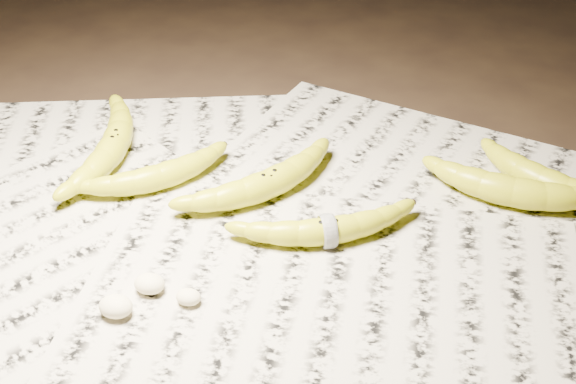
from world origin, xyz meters
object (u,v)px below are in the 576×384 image
(banana_upper_b, at_px, (543,178))
(banana_center, at_px, (268,181))
(banana_taped, at_px, (328,228))
(banana_upper_a, at_px, (514,189))
(banana_left_a, at_px, (114,143))
(banana_left_b, at_px, (159,174))

(banana_upper_b, bearing_deg, banana_center, -135.12)
(banana_taped, relative_size, banana_upper_b, 1.11)
(banana_upper_a, xyz_separation_m, banana_upper_b, (0.03, 0.04, -0.00))
(banana_center, relative_size, banana_upper_a, 1.02)
(banana_left_a, xyz_separation_m, banana_upper_a, (0.53, 0.05, 0.00))
(banana_taped, height_order, banana_upper_b, banana_upper_b)
(banana_upper_a, bearing_deg, banana_center, -163.11)
(banana_upper_b, bearing_deg, banana_upper_a, -105.65)
(banana_left_b, relative_size, banana_upper_b, 0.99)
(banana_taped, distance_m, banana_upper_a, 0.25)
(banana_left_a, height_order, banana_center, same)
(banana_upper_a, bearing_deg, banana_left_b, -164.53)
(banana_taped, xyz_separation_m, banana_upper_b, (0.24, 0.18, 0.00))
(banana_taped, bearing_deg, banana_center, 115.71)
(banana_left_a, distance_m, banana_upper_a, 0.53)
(banana_taped, bearing_deg, banana_upper_b, 8.38)
(banana_taped, height_order, banana_upper_a, banana_upper_a)
(banana_left_a, xyz_separation_m, banana_upper_b, (0.57, 0.09, -0.00))
(banana_taped, bearing_deg, banana_left_b, 140.24)
(banana_left_b, height_order, banana_taped, banana_left_b)
(banana_center, xyz_separation_m, banana_taped, (0.10, -0.07, -0.00))
(banana_center, height_order, banana_upper_a, banana_upper_a)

